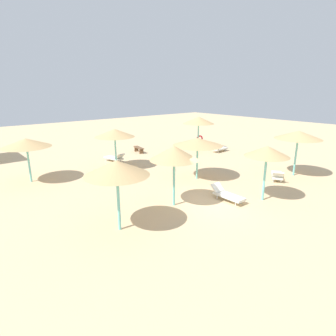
{
  "coord_description": "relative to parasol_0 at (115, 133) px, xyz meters",
  "views": [
    {
      "loc": [
        -9.96,
        -8.76,
        5.6
      ],
      "look_at": [
        0.0,
        3.0,
        1.2
      ],
      "focal_mm": 29.8,
      "sensor_mm": 36.0,
      "label": 1
    }
  ],
  "objects": [
    {
      "name": "ground_plane",
      "position": [
        0.17,
        -8.64,
        -2.57
      ],
      "size": [
        80.0,
        80.0,
        0.0
      ],
      "primitive_type": "plane",
      "color": "#D1B284"
    },
    {
      "name": "parasol_0",
      "position": [
        0.0,
        0.0,
        0.0
      ],
      "size": [
        2.83,
        2.83,
        2.87
      ],
      "color": "#6BC6BC",
      "rests_on": "ground"
    },
    {
      "name": "parasol_1",
      "position": [
        9.13,
        0.55,
        0.19
      ],
      "size": [
        2.89,
        2.89,
        3.12
      ],
      "color": "#6BC6BC",
      "rests_on": "ground"
    },
    {
      "name": "parasol_2",
      "position": [
        8.18,
        -9.22,
        0.15
      ],
      "size": [
        2.94,
        2.94,
        3.0
      ],
      "color": "#6BC6BC",
      "rests_on": "ground"
    },
    {
      "name": "parasol_3",
      "position": [
        2.73,
        -10.26,
        0.01
      ],
      "size": [
        2.22,
        2.22,
        2.87
      ],
      "color": "#6BC6BC",
      "rests_on": "ground"
    },
    {
      "name": "parasol_4",
      "position": [
        -1.24,
        -7.76,
        0.08
      ],
      "size": [
        2.36,
        2.36,
        3.0
      ],
      "color": "#6BC6BC",
      "rests_on": "ground"
    },
    {
      "name": "parasol_5",
      "position": [
        -5.63,
        0.75,
        -0.12
      ],
      "size": [
        2.88,
        2.88,
        2.73
      ],
      "color": "#6BC6BC",
      "rests_on": "ground"
    },
    {
      "name": "parasol_6",
      "position": [
        -4.6,
        -8.2,
        0.06
      ],
      "size": [
        2.58,
        2.58,
        2.94
      ],
      "color": "#6BC6BC",
      "rests_on": "ground"
    },
    {
      "name": "parasol_7",
      "position": [
        2.69,
        -5.53,
        -0.17
      ],
      "size": [
        3.13,
        3.13,
        2.65
      ],
      "color": "#6BC6BC",
      "rests_on": "ground"
    },
    {
      "name": "lounger_0",
      "position": [
        0.84,
        1.71,
        -2.25
      ],
      "size": [
        0.98,
        1.96,
        0.76
      ],
      "color": "silver",
      "rests_on": "ground"
    },
    {
      "name": "lounger_1",
      "position": [
        9.97,
        -1.33,
        -2.25
      ],
      "size": [
        1.89,
        0.72,
        0.78
      ],
      "color": "silver",
      "rests_on": "ground"
    },
    {
      "name": "lounger_2",
      "position": [
        6.38,
        -9.02,
        -2.25
      ],
      "size": [
        1.93,
        1.53,
        0.76
      ],
      "color": "silver",
      "rests_on": "ground"
    },
    {
      "name": "lounger_3",
      "position": [
        1.26,
        -9.08,
        -2.26
      ],
      "size": [
        0.68,
        1.89,
        0.74
      ],
      "color": "silver",
      "rests_on": "ground"
    },
    {
      "name": "bench_0",
      "position": [
        4.19,
        3.22,
        -2.23
      ],
      "size": [
        0.67,
        1.55,
        0.49
      ],
      "color": "brown",
      "rests_on": "ground"
    }
  ]
}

